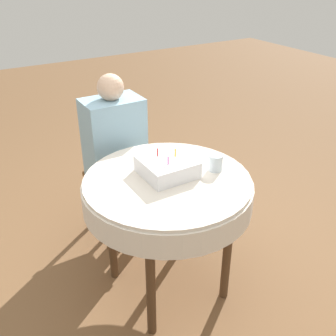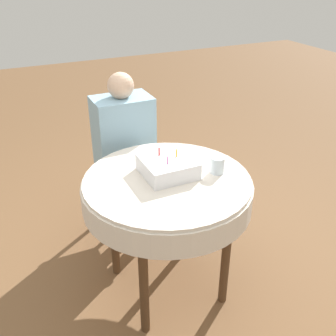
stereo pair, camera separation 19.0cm
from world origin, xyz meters
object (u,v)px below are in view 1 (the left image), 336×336
object	(u,v)px
person	(116,145)
chair	(112,163)
birthday_cake	(167,167)
drinking_glass	(216,163)

from	to	relation	value
person	chair	bearing A→B (deg)	90.00
chair	birthday_cake	bearing A→B (deg)	-87.69
person	drinking_glass	world-z (taller)	person
person	birthday_cake	bearing A→B (deg)	-87.33
chair	person	world-z (taller)	person
chair	person	distance (m)	0.21
chair	birthday_cake	xyz separation A→B (m)	(0.03, -0.71, 0.30)
chair	drinking_glass	size ratio (longest dim) A/B	11.00
birthday_cake	person	bearing A→B (deg)	92.76
chair	drinking_glass	world-z (taller)	chair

